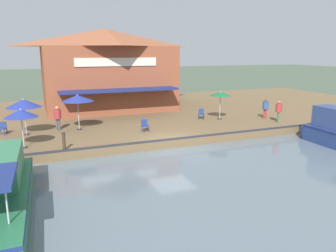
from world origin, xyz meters
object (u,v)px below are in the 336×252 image
Objects in this scene: cafe_chair_mid_patio at (145,125)px; mooring_post at (64,141)px; patio_umbrella_back_row at (24,103)px; cafe_chair_far_corner_seat at (2,128)px; person_near_entrance at (57,115)px; motorboat_mid_row at (334,132)px; patio_umbrella_far_corner at (220,94)px; patio_umbrella_mid_patio_left at (77,98)px; person_at_quay_edge at (266,106)px; person_mid_patio at (279,109)px; waterfront_restaurant at (106,68)px; patio_umbrella_by_entrance at (21,113)px; tree_behind_restaurant at (160,61)px; cafe_chair_back_row_seat at (201,113)px.

cafe_chair_mid_patio is 6.11m from mooring_post.
patio_umbrella_back_row reaches higher than cafe_chair_far_corner_seat.
person_near_entrance is (0.05, 3.54, 0.60)m from cafe_chair_far_corner_seat.
patio_umbrella_back_row is 0.42× the size of motorboat_mid_row.
patio_umbrella_back_row is at bearing -113.88° from motorboat_mid_row.
patio_umbrella_mid_patio_left is (-0.57, -11.19, 0.16)m from patio_umbrella_far_corner.
person_at_quay_edge reaches higher than cafe_chair_far_corner_seat.
patio_umbrella_mid_patio_left is 15.26m from person_mid_patio.
cafe_chair_far_corner_seat is at bearing -90.82° from person_near_entrance.
waterfront_restaurant is 16.50m from person_mid_patio.
mooring_post reaches higher than cafe_chair_mid_patio.
patio_umbrella_by_entrance is at bearing -122.36° from mooring_post.
tree_behind_restaurant reaches higher than cafe_chair_far_corner_seat.
cafe_chair_back_row_seat is 0.13× the size of tree_behind_restaurant.
person_near_entrance is at bearing -32.61° from waterfront_restaurant.
patio_umbrella_mid_patio_left reaches higher than patio_umbrella_back_row.
person_at_quay_edge is at bearing 100.60° from mooring_post.
patio_umbrella_far_corner is 7.43m from cafe_chair_mid_patio.
waterfront_restaurant reaches higher than person_near_entrance.
cafe_chair_mid_patio is 0.15× the size of motorboat_mid_row.
patio_umbrella_by_entrance is 3.30m from patio_umbrella_back_row.
patio_umbrella_back_row is at bearing -156.34° from mooring_post.
waterfront_restaurant is 5.02× the size of patio_umbrella_back_row.
waterfront_restaurant is 12.50m from cafe_chair_far_corner_seat.
cafe_chair_mid_patio is at bearing -24.78° from tree_behind_restaurant.
tree_behind_restaurant is (-11.49, 0.74, 3.90)m from cafe_chair_back_row_seat.
motorboat_mid_row is 0.88× the size of tree_behind_restaurant.
patio_umbrella_mid_patio_left is at bearing -102.61° from person_mid_patio.
cafe_chair_back_row_seat is 0.50× the size of person_near_entrance.
patio_umbrella_back_row is 2.86× the size of cafe_chair_mid_patio.
patio_umbrella_back_row is 20.39m from motorboat_mid_row.
patio_umbrella_mid_patio_left reaches higher than motorboat_mid_row.
patio_umbrella_mid_patio_left is at bearing 84.12° from cafe_chair_far_corner_seat.
patio_umbrella_mid_patio_left is at bearing -96.77° from person_at_quay_edge.
tree_behind_restaurant is at bearing -167.24° from motorboat_mid_row.
cafe_chair_back_row_seat is at bearing -115.99° from patio_umbrella_far_corner.
patio_umbrella_back_row reaches higher than person_at_quay_edge.
patio_umbrella_far_corner reaches higher than motorboat_mid_row.
mooring_post is at bearing -36.27° from tree_behind_restaurant.
cafe_chair_back_row_seat is 0.50× the size of person_mid_patio.
motorboat_mid_row is at bearing 75.20° from patio_umbrella_by_entrance.
waterfront_restaurant is 11.93m from patio_umbrella_far_corner.
patio_umbrella_far_corner reaches higher than person_near_entrance.
person_near_entrance is at bearing -103.11° from person_mid_patio.
cafe_chair_mid_patio is at bearing -95.23° from person_mid_patio.
person_mid_patio reaches higher than cafe_chair_back_row_seat.
patio_umbrella_back_row reaches higher than patio_umbrella_by_entrance.
motorboat_mid_row is at bearing 60.94° from patio_umbrella_mid_patio_left.
cafe_chair_mid_patio is at bearing 63.18° from person_near_entrance.
waterfront_restaurant is 7.31× the size of person_at_quay_edge.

